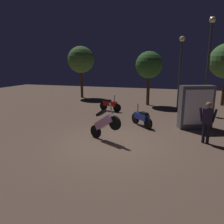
# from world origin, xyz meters

# --- Properties ---
(ground_plane) EXTENTS (40.00, 40.00, 0.00)m
(ground_plane) POSITION_xyz_m (0.00, 0.00, 0.00)
(ground_plane) COLOR brown
(motorcycle_pink_foreground) EXTENTS (1.54, 0.81, 1.63)m
(motorcycle_pink_foreground) POSITION_xyz_m (-0.35, 0.21, 0.74)
(motorcycle_pink_foreground) COLOR black
(motorcycle_pink_foreground) RESTS_ON ground_plane
(motorcycle_red_parked_left) EXTENTS (1.62, 0.57, 1.11)m
(motorcycle_red_parked_left) POSITION_xyz_m (-1.85, 5.69, 0.44)
(motorcycle_red_parked_left) COLOR black
(motorcycle_red_parked_left) RESTS_ON ground_plane
(motorcycle_blue_parked_right) EXTENTS (1.24, 1.25, 1.11)m
(motorcycle_blue_parked_right) POSITION_xyz_m (0.75, 2.75, 0.44)
(motorcycle_blue_parked_right) COLOR black
(motorcycle_blue_parked_right) RESTS_ON ground_plane
(person_rider_beside) EXTENTS (0.67, 0.31, 1.68)m
(person_rider_beside) POSITION_xyz_m (3.58, 1.14, 1.00)
(person_rider_beside) COLOR black
(person_rider_beside) RESTS_ON ground_plane
(streetlamp_near) EXTENTS (0.36, 0.36, 5.74)m
(streetlamp_near) POSITION_xyz_m (4.06, 6.41, 3.58)
(streetlamp_near) COLOR #38383D
(streetlamp_near) RESTS_ON ground_plane
(streetlamp_far) EXTENTS (0.36, 0.36, 4.85)m
(streetlamp_far) POSITION_xyz_m (2.50, 7.40, 3.09)
(streetlamp_far) COLOR #38383D
(streetlamp_far) RESTS_ON ground_plane
(tree_left_bg) EXTENTS (2.00, 2.00, 4.03)m
(tree_left_bg) POSITION_xyz_m (0.27, 8.63, 3.00)
(tree_left_bg) COLOR #4C331E
(tree_left_bg) RESTS_ON ground_plane
(tree_center_bg) EXTENTS (2.41, 2.41, 4.69)m
(tree_center_bg) POSITION_xyz_m (-6.19, 10.62, 3.46)
(tree_center_bg) COLOR #4C331E
(tree_center_bg) RESTS_ON ground_plane
(kiosk_billboard) EXTENTS (1.67, 1.04, 2.10)m
(kiosk_billboard) POSITION_xyz_m (3.31, 3.20, 1.05)
(kiosk_billboard) COLOR #595960
(kiosk_billboard) RESTS_ON ground_plane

